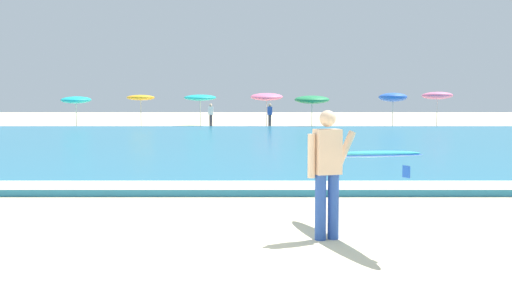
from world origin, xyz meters
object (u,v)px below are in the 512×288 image
Objects in this scene: beach_umbrella_5 at (396,97)px; beach_umbrella_4 at (315,100)px; beach_umbrella_6 at (441,96)px; beach_umbrella_1 at (144,98)px; surfer_with_board at (349,162)px; beachgoer_near_row_left at (214,115)px; beach_umbrella_0 at (79,100)px; beachgoer_near_row_mid at (273,115)px; beach_umbrella_2 at (203,98)px; beach_umbrella_3 at (270,97)px.

beach_umbrella_4 is at bearing -175.57° from beach_umbrella_5.
beach_umbrella_5 is 2.96m from beach_umbrella_6.
beach_umbrella_1 is 16.87m from beach_umbrella_5.
surfer_with_board is at bearing -74.98° from beach_umbrella_1.
beach_umbrella_6 is at bearing 0.92° from beachgoer_near_row_left.
beachgoer_near_row_left is at bearing -6.54° from beach_umbrella_0.
beach_umbrella_0 is 1.34× the size of beachgoer_near_row_mid.
beach_umbrella_6 reaches higher than beach_umbrella_1.
beach_umbrella_4 reaches higher than beachgoer_near_row_mid.
beachgoer_near_row_mid is (8.68, -1.21, -1.13)m from beach_umbrella_1.
beach_umbrella_2 is at bearing 150.02° from beachgoer_near_row_mid.
beach_umbrella_3 is (-0.47, 34.36, 0.99)m from surfer_with_board.
beachgoer_near_row_left is (4.79, -0.92, -1.13)m from beach_umbrella_1.
beach_umbrella_4 is at bearing -4.59° from beach_umbrella_0.
beach_umbrella_6 is 1.51× the size of beachgoer_near_row_mid.
beach_umbrella_3 is at bearing 3.30° from beach_umbrella_0.
surfer_with_board is 1.28× the size of beach_umbrella_1.
beach_umbrella_6 is (11.30, -1.56, 0.07)m from beach_umbrella_3.
surfer_with_board is at bearing -89.21° from beach_umbrella_3.
surfer_with_board is 1.76× the size of beachgoer_near_row_mid.
beach_umbrella_2 reaches higher than beach_umbrella_0.
beach_umbrella_5 is at bearing 0.95° from beachgoer_near_row_left.
beachgoer_near_row_left is at bearing 97.34° from surfer_with_board.
beach_umbrella_5 is (21.27, -0.85, 0.18)m from beach_umbrella_0.
beach_umbrella_3 is 11.41m from beach_umbrella_6.
beachgoer_near_row_mid is (13.10, -1.35, -0.97)m from beach_umbrella_0.
beach_umbrella_0 is 13.20m from beachgoer_near_row_mid.
beachgoer_near_row_mid is (-2.77, -0.08, -0.99)m from beach_umbrella_4.
beach_umbrella_4 is (2.47, 32.35, 0.80)m from surfer_with_board.
beach_umbrella_1 reaches higher than beach_umbrella_0.
beach_umbrella_3 is (4.64, -0.68, 0.06)m from beach_umbrella_2.
beach_umbrella_2 is 2.88m from beachgoer_near_row_left.
beach_umbrella_6 is at bearing 2.75° from beachgoer_near_row_mid.
surfer_with_board is at bearing -68.27° from beach_umbrella_0.
beach_umbrella_5 reaches higher than beach_umbrella_2.
beach_umbrella_6 is at bearing 71.73° from surfer_with_board.
beach_umbrella_1 is at bearing -1.74° from beach_umbrella_0.
beach_umbrella_1 is 8.84m from beachgoer_near_row_mid.
beach_umbrella_0 is at bearing 177.70° from beach_umbrella_5.
beach_umbrella_2 is at bearing 98.30° from surfer_with_board.
beachgoer_near_row_mid is at bearing 90.53° from surfer_with_board.
beachgoer_near_row_mid is at bearing -176.54° from beach_umbrella_5.
beach_umbrella_3 reaches higher than beach_umbrella_4.
beach_umbrella_0 reaches higher than beachgoer_near_row_left.
beach_umbrella_3 reaches higher than surfer_with_board.
beach_umbrella_3 is at bearing 94.71° from beachgoer_near_row_mid.
beach_umbrella_2 is 16.10m from beach_umbrella_6.
beach_umbrella_6 is 15.08m from beachgoer_near_row_left.
beach_umbrella_0 is 9.32m from beachgoer_near_row_left.
surfer_with_board is at bearing -82.66° from beachgoer_near_row_left.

